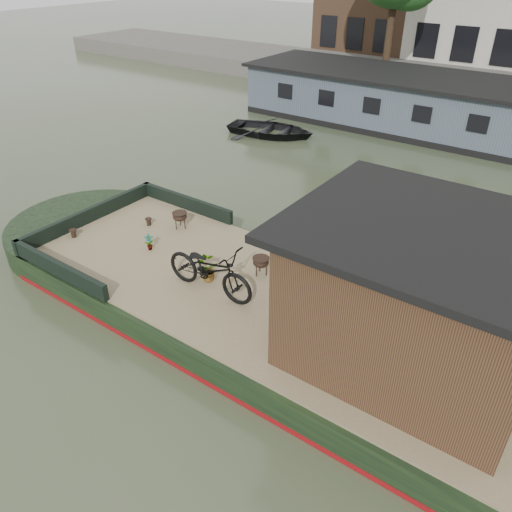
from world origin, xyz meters
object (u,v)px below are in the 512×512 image
Objects in this scene: cabin at (418,295)px; dinghy at (271,126)px; potted_plant_a at (149,242)px; brazier_rear at (180,220)px; bicycle at (209,269)px; brazier_front at (261,266)px.

cabin is 13.64m from dinghy.
potted_plant_a is 1.17m from brazier_rear.
brazier_rear is (-2.29, 1.59, -0.32)m from bicycle.
brazier_front is 2.79m from brazier_rear.
brazier_rear reaches higher than brazier_front.
cabin is at bearing -83.77° from bicycle.
brazier_rear reaches higher than potted_plant_a.
dinghy is at bearing 123.30° from brazier_front.
potted_plant_a is 0.11× the size of dinghy.
cabin is at bearing -148.05° from dinghy.
brazier_front is 0.98× the size of brazier_rear.
brazier_front is 0.11× the size of dinghy.
bicycle reaches higher than potted_plant_a.
potted_plant_a is (-5.92, -0.10, -1.04)m from cabin.
cabin reaches higher than brazier_rear.
potted_plant_a is 10.48m from dinghy.
dinghy is at bearing 110.86° from brazier_rear.
cabin is 6.01m from potted_plant_a.
brazier_rear is at bearing 53.73° from bicycle.
brazier_rear is 9.33m from dinghy.
bicycle is (-3.78, -0.52, -0.71)m from cabin.
bicycle is at bearing -11.17° from potted_plant_a.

